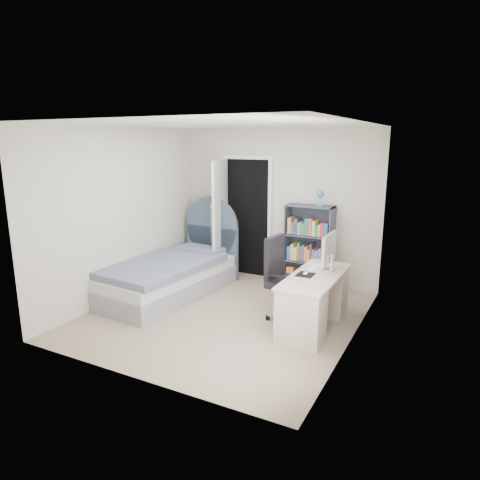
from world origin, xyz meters
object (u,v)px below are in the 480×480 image
at_px(bookcase, 309,251).
at_px(office_chair, 283,274).
at_px(nightstand, 211,252).
at_px(desk, 315,298).
at_px(floor_lamp, 212,248).
at_px(bed, 173,273).

xyz_separation_m(bookcase, office_chair, (0.10, -1.35, 0.01)).
height_order(nightstand, desk, desk).
bearing_deg(office_chair, nightstand, 145.15).
xyz_separation_m(desk, office_chair, (-0.46, 0.07, 0.23)).
xyz_separation_m(nightstand, office_chair, (1.91, -1.33, 0.24)).
height_order(floor_lamp, desk, floor_lamp).
xyz_separation_m(floor_lamp, office_chair, (1.70, -1.03, 0.08)).
distance_m(floor_lamp, office_chair, 1.99).
xyz_separation_m(floor_lamp, desk, (2.16, -1.10, -0.15)).
relative_size(bed, nightstand, 4.18).
bearing_deg(floor_lamp, office_chair, -31.13).
height_order(bed, floor_lamp, bed).
bearing_deg(office_chair, desk, -8.86).
xyz_separation_m(nightstand, bookcase, (1.81, 0.02, 0.23)).
xyz_separation_m(bookcase, desk, (0.57, -1.42, -0.22)).
bearing_deg(bed, desk, -4.71).
distance_m(bookcase, desk, 1.54).
xyz_separation_m(floor_lamp, bookcase, (1.60, 0.32, 0.07)).
bearing_deg(bookcase, desk, -68.29).
bearing_deg(desk, nightstand, 149.42).
height_order(nightstand, office_chair, office_chair).
bearing_deg(desk, bookcase, 111.71).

